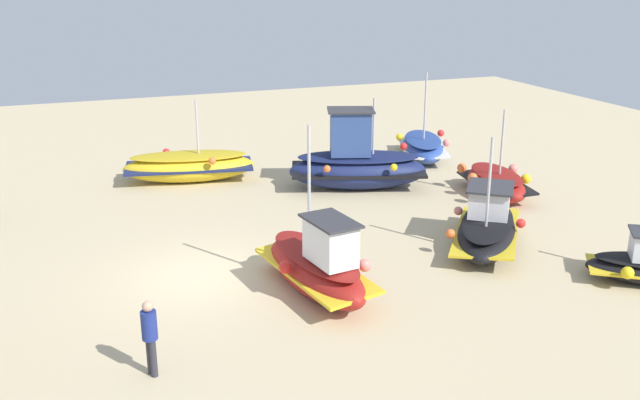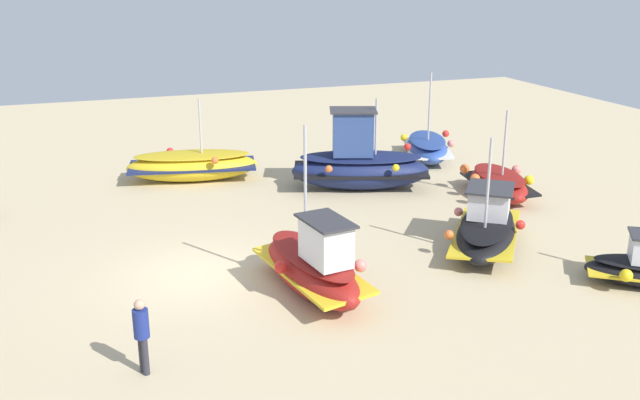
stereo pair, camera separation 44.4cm
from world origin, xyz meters
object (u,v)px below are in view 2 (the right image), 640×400
at_px(fishing_boat_0, 359,164).
at_px(fishing_boat_2, 313,266).
at_px(person_walking, 142,331).
at_px(fishing_boat_5, 192,165).
at_px(fishing_boat_4, 498,183).
at_px(fishing_boat_7, 486,228).
at_px(fishing_boat_1, 427,147).

xyz_separation_m(fishing_boat_0, fishing_boat_2, (4.60, 7.97, -0.20)).
bearing_deg(person_walking, fishing_boat_5, 59.23).
distance_m(fishing_boat_4, person_walking, 15.51).
relative_size(fishing_boat_2, fishing_boat_4, 1.16).
xyz_separation_m(fishing_boat_2, fishing_boat_4, (-8.95, -5.32, -0.24)).
height_order(fishing_boat_4, fishing_boat_7, fishing_boat_7).
height_order(fishing_boat_2, fishing_boat_7, fishing_boat_2).
xyz_separation_m(fishing_boat_4, person_walking, (13.44, 7.72, 0.45)).
distance_m(fishing_boat_1, fishing_boat_2, 14.23).
bearing_deg(person_walking, fishing_boat_2, 11.44).
height_order(fishing_boat_5, fishing_boat_7, fishing_boat_7).
distance_m(fishing_boat_0, fishing_boat_1, 5.39).
bearing_deg(person_walking, fishing_boat_0, 32.07).
distance_m(fishing_boat_0, fishing_boat_2, 9.21).
bearing_deg(fishing_boat_5, fishing_boat_1, -169.84).
bearing_deg(fishing_boat_7, fishing_boat_0, 47.86).
bearing_deg(fishing_boat_2, fishing_boat_0, 141.64).
distance_m(fishing_boat_0, person_walking, 13.80).
xyz_separation_m(fishing_boat_0, fishing_boat_7, (-1.24, 6.76, -0.34)).
distance_m(fishing_boat_1, fishing_boat_5, 10.15).
height_order(fishing_boat_4, fishing_boat_5, fishing_boat_4).
bearing_deg(fishing_boat_2, fishing_boat_1, 132.14).
bearing_deg(fishing_boat_0, fishing_boat_2, 79.30).
xyz_separation_m(fishing_boat_5, person_walking, (3.40, 13.56, 0.35)).
xyz_separation_m(fishing_boat_1, fishing_boat_4, (0.11, 5.66, -0.01)).
bearing_deg(fishing_boat_1, fishing_boat_0, 144.53).
distance_m(fishing_boat_7, person_walking, 10.96).
height_order(fishing_boat_5, person_walking, fishing_boat_5).
relative_size(fishing_boat_1, fishing_boat_2, 1.02).
height_order(fishing_boat_1, person_walking, fishing_boat_1).
xyz_separation_m(fishing_boat_1, fishing_boat_5, (10.14, -0.18, 0.08)).
relative_size(fishing_boat_0, fishing_boat_1, 1.21).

